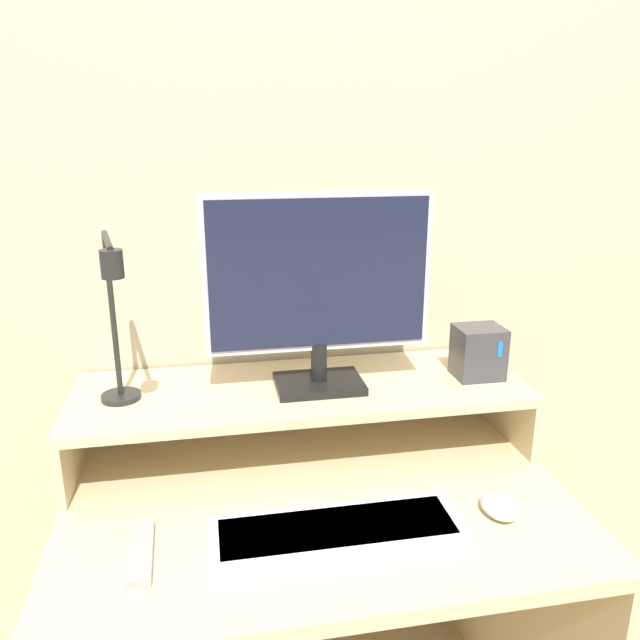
{
  "coord_description": "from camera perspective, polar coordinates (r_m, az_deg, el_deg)",
  "views": [
    {
      "loc": [
        -0.2,
        -0.75,
        1.43
      ],
      "look_at": [
        0.02,
        0.39,
        1.07
      ],
      "focal_mm": 35.0,
      "sensor_mm": 36.0,
      "label": 1
    }
  ],
  "objects": [
    {
      "name": "desk_lamp",
      "position": [
        1.29,
        -18.22,
        -0.33
      ],
      "size": [
        0.1,
        0.25,
        0.37
      ],
      "color": "black",
      "rests_on": "monitor_shelf"
    },
    {
      "name": "monitor_shelf",
      "position": [
        1.44,
        -1.74,
        -6.91
      ],
      "size": [
        1.02,
        0.34,
        0.16
      ],
      "color": "beige",
      "rests_on": "desk"
    },
    {
      "name": "keyboard",
      "position": [
        1.21,
        1.59,
        -18.62
      ],
      "size": [
        0.47,
        0.15,
        0.02
      ],
      "color": "white",
      "rests_on": "desk"
    },
    {
      "name": "desk",
      "position": [
        1.47,
        -0.36,
        -22.5
      ],
      "size": [
        1.02,
        0.72,
        0.71
      ],
      "color": "beige",
      "rests_on": "ground_plane"
    },
    {
      "name": "remote_control",
      "position": [
        1.21,
        -16.07,
        -19.82
      ],
      "size": [
        0.05,
        0.17,
        0.02
      ],
      "color": "#99999E",
      "rests_on": "desk"
    },
    {
      "name": "router_dock",
      "position": [
        1.51,
        14.27,
        -2.85
      ],
      "size": [
        0.11,
        0.1,
        0.12
      ],
      "color": "#3D3D42",
      "rests_on": "monitor_shelf"
    },
    {
      "name": "mouse",
      "position": [
        1.31,
        16.06,
        -16.06
      ],
      "size": [
        0.07,
        0.09,
        0.03
      ],
      "color": "silver",
      "rests_on": "desk"
    },
    {
      "name": "wall_back",
      "position": [
        1.53,
        -3.1,
        10.42
      ],
      "size": [
        6.0,
        0.05,
        2.5
      ],
      "color": "beige",
      "rests_on": "ground_plane"
    },
    {
      "name": "monitor",
      "position": [
        1.35,
        -0.11,
        3.23
      ],
      "size": [
        0.5,
        0.14,
        0.44
      ],
      "color": "black",
      "rests_on": "monitor_shelf"
    }
  ]
}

